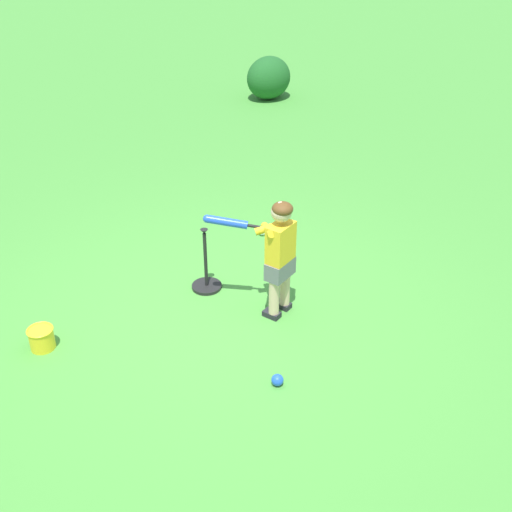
# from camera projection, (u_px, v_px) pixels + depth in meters

# --- Properties ---
(ground_plane) EXTENTS (40.00, 40.00, 0.00)m
(ground_plane) POSITION_uv_depth(u_px,v_px,m) (216.00, 321.00, 5.40)
(ground_plane) COLOR #479338
(child_batter) EXTENTS (0.56, 0.65, 1.08)m
(child_batter) POSITION_uv_depth(u_px,v_px,m) (277.00, 248.00, 5.18)
(child_batter) COLOR #232328
(child_batter) RESTS_ON ground
(play_ball_by_bucket) EXTENTS (0.09, 0.09, 0.09)m
(play_ball_by_bucket) POSITION_uv_depth(u_px,v_px,m) (263.00, 231.00, 6.70)
(play_ball_by_bucket) COLOR white
(play_ball_by_bucket) RESTS_ON ground
(play_ball_behind_batter) EXTENTS (0.09, 0.09, 0.09)m
(play_ball_behind_batter) POSITION_uv_depth(u_px,v_px,m) (277.00, 380.00, 4.69)
(play_ball_behind_batter) COLOR blue
(play_ball_behind_batter) RESTS_ON ground
(batting_tee) EXTENTS (0.28, 0.28, 0.62)m
(batting_tee) POSITION_uv_depth(u_px,v_px,m) (206.00, 278.00, 5.80)
(batting_tee) COLOR black
(batting_tee) RESTS_ON ground
(toy_bucket) EXTENTS (0.22, 0.22, 0.19)m
(toy_bucket) POSITION_uv_depth(u_px,v_px,m) (42.00, 338.00, 5.04)
(toy_bucket) COLOR yellow
(toy_bucket) RESTS_ON ground
(shrub_left_background) EXTENTS (0.82, 0.66, 0.73)m
(shrub_left_background) POSITION_uv_depth(u_px,v_px,m) (269.00, 78.00, 10.79)
(shrub_left_background) COLOR #1E5B23
(shrub_left_background) RESTS_ON ground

